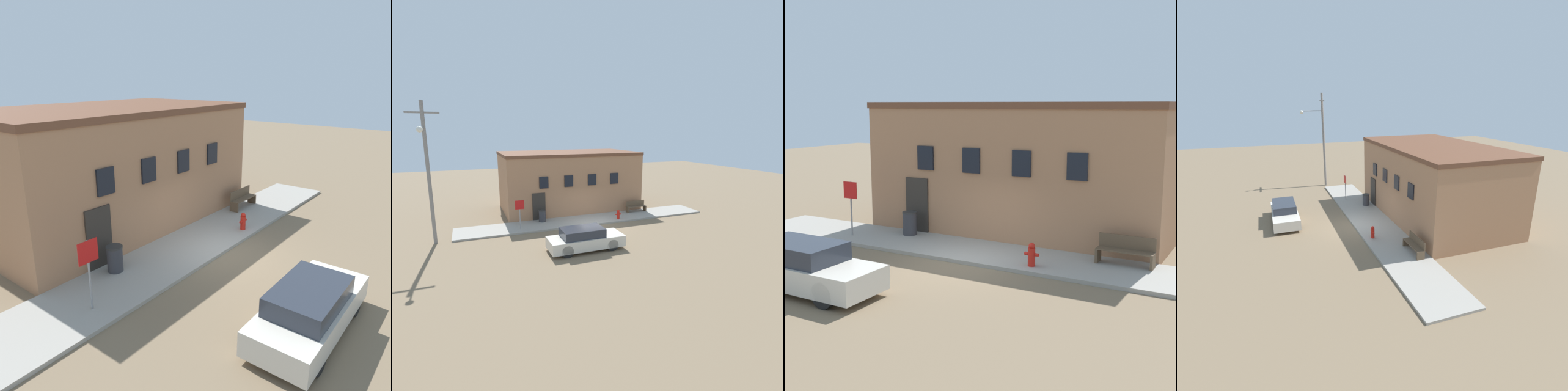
# 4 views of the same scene
# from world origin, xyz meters

# --- Properties ---
(ground_plane) EXTENTS (80.00, 80.00, 0.00)m
(ground_plane) POSITION_xyz_m (0.00, 0.00, 0.00)
(ground_plane) COLOR #7A664C
(sidewalk) EXTENTS (19.40, 2.66, 0.12)m
(sidewalk) POSITION_xyz_m (0.00, 1.33, 0.06)
(sidewalk) COLOR #9E998E
(sidewalk) RESTS_ON ground
(brick_building) EXTENTS (11.45, 6.53, 5.06)m
(brick_building) POSITION_xyz_m (-0.15, 5.86, 2.53)
(brick_building) COLOR #A87551
(brick_building) RESTS_ON ground
(fire_hydrant) EXTENTS (0.46, 0.22, 0.73)m
(fire_hydrant) POSITION_xyz_m (2.18, 0.55, 0.48)
(fire_hydrant) COLOR red
(fire_hydrant) RESTS_ON sidewalk
(stop_sign) EXTENTS (0.62, 0.06, 2.03)m
(stop_sign) POSITION_xyz_m (-5.30, 0.85, 1.53)
(stop_sign) COLOR gray
(stop_sign) RESTS_ON sidewalk
(bench) EXTENTS (1.75, 0.44, 0.90)m
(bench) POSITION_xyz_m (4.64, 2.06, 0.57)
(bench) COLOR brown
(bench) RESTS_ON sidewalk
(trash_bin) EXTENTS (0.54, 0.54, 0.88)m
(trash_bin) POSITION_xyz_m (-3.47, 2.01, 0.56)
(trash_bin) COLOR #333338
(trash_bin) RESTS_ON sidewalk
(utility_pole) EXTENTS (1.80, 2.12, 8.51)m
(utility_pole) POSITION_xyz_m (-10.60, 0.11, 4.67)
(utility_pole) COLOR gray
(utility_pole) RESTS_ON ground
(parked_car) EXTENTS (4.39, 1.65, 1.33)m
(parked_car) POSITION_xyz_m (-2.41, -4.14, 0.65)
(parked_car) COLOR black
(parked_car) RESTS_ON ground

